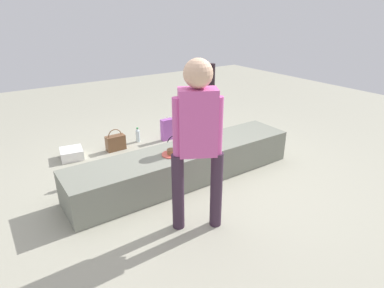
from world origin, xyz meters
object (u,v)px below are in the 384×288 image
at_px(handbag_black_leather, 174,150).
at_px(handbag_brown_canvas, 116,142).
at_px(water_bottle_far_side, 66,181).
at_px(cake_box_white, 72,154).
at_px(child_seated, 189,132).
at_px(cake_plate, 172,153).
at_px(water_bottle_near_gift, 138,135).
at_px(adult_standing, 198,133).
at_px(gift_bag, 167,129).

bearing_deg(handbag_black_leather, handbag_brown_canvas, 128.02).
bearing_deg(water_bottle_far_side, cake_box_white, 70.85).
xyz_separation_m(child_seated, handbag_brown_canvas, (-0.38, 1.30, -0.49)).
height_order(child_seated, cake_plate, child_seated).
bearing_deg(child_seated, cake_box_white, 125.57).
height_order(child_seated, water_bottle_near_gift, child_seated).
height_order(water_bottle_far_side, handbag_black_leather, handbag_black_leather).
bearing_deg(water_bottle_near_gift, handbag_brown_canvas, -165.29).
bearing_deg(handbag_brown_canvas, water_bottle_far_side, -141.04).
height_order(adult_standing, water_bottle_far_side, adult_standing).
bearing_deg(cake_plate, gift_bag, 62.02).
bearing_deg(water_bottle_far_side, handbag_black_leather, 0.20).
distance_m(cake_plate, water_bottle_near_gift, 1.48).
bearing_deg(water_bottle_near_gift, handbag_black_leather, -79.35).
bearing_deg(cake_plate, handbag_brown_canvas, 96.40).
xyz_separation_m(cake_plate, water_bottle_near_gift, (0.25, 1.42, -0.31)).
distance_m(adult_standing, handbag_brown_canvas, 2.23).
relative_size(cake_plate, cake_box_white, 0.75).
xyz_separation_m(cake_plate, cake_box_white, (-0.75, 1.39, -0.34)).
bearing_deg(gift_bag, cake_box_white, 174.16).
xyz_separation_m(child_seated, gift_bag, (0.43, 1.23, -0.43)).
bearing_deg(handbag_black_leather, adult_standing, -112.96).
distance_m(adult_standing, handbag_black_leather, 1.70).
bearing_deg(handbag_brown_canvas, child_seated, -73.55).
distance_m(cake_box_white, handbag_black_leather, 1.38).
distance_m(adult_standing, water_bottle_far_side, 1.81).
xyz_separation_m(gift_bag, water_bottle_far_side, (-1.68, -0.63, -0.08)).
bearing_deg(adult_standing, cake_box_white, 104.60).
distance_m(gift_bag, water_bottle_near_gift, 0.46).
distance_m(child_seated, cake_plate, 0.30).
xyz_separation_m(water_bottle_near_gift, water_bottle_far_side, (-1.26, -0.81, -0.02)).
relative_size(water_bottle_far_side, handbag_brown_canvas, 0.61).
bearing_deg(cake_box_white, water_bottle_near_gift, 1.75).
xyz_separation_m(adult_standing, water_bottle_far_side, (-0.83, 1.37, -0.84)).
height_order(child_seated, handbag_brown_canvas, child_seated).
relative_size(water_bottle_near_gift, cake_box_white, 0.75).
relative_size(child_seated, water_bottle_far_side, 2.54).
bearing_deg(adult_standing, water_bottle_near_gift, 78.75).
distance_m(handbag_black_leather, handbag_brown_canvas, 0.89).
bearing_deg(handbag_brown_canvas, cake_box_white, 173.04).
xyz_separation_m(adult_standing, water_bottle_near_gift, (0.43, 2.18, -0.82)).
xyz_separation_m(handbag_black_leather, handbag_brown_canvas, (-0.55, 0.70, -0.00)).
distance_m(child_seated, water_bottle_near_gift, 1.49).
relative_size(gift_bag, water_bottle_near_gift, 1.63).
xyz_separation_m(water_bottle_far_side, handbag_brown_canvas, (0.87, 0.70, 0.03)).
height_order(water_bottle_near_gift, handbag_brown_canvas, handbag_brown_canvas).
height_order(gift_bag, water_bottle_far_side, gift_bag).
relative_size(cake_plate, water_bottle_far_side, 1.18).
relative_size(adult_standing, cake_plate, 6.82).
distance_m(cake_plate, handbag_brown_canvas, 1.36).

